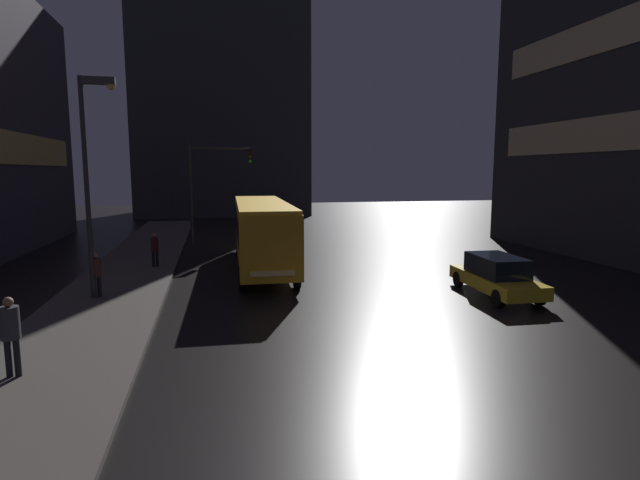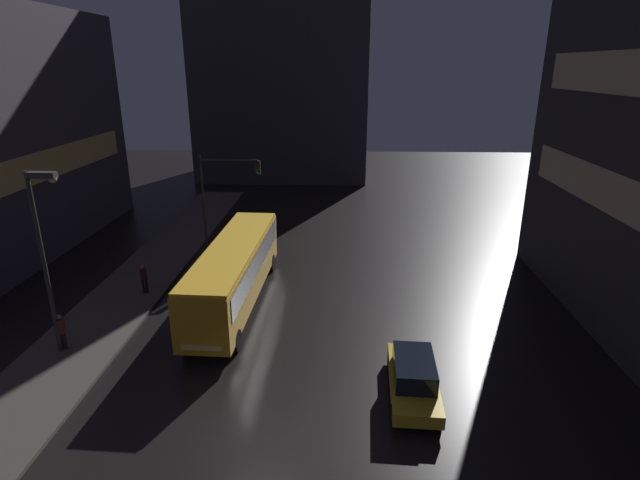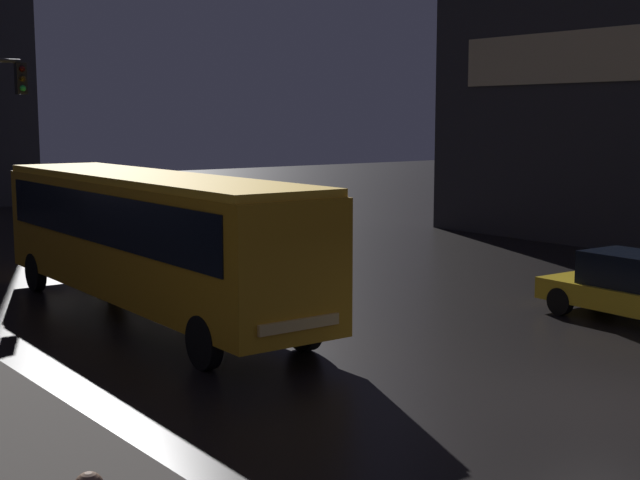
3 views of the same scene
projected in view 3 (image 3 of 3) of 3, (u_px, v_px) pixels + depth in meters
ground_plane at (618, 406)px, 14.09m from camera, size 120.00×120.00×0.00m
bus_near at (148, 229)px, 20.19m from camera, size 2.83×12.08×3.26m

